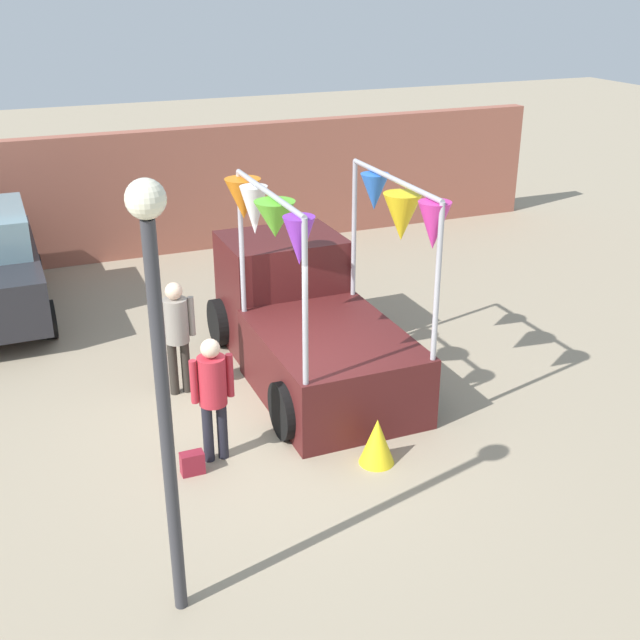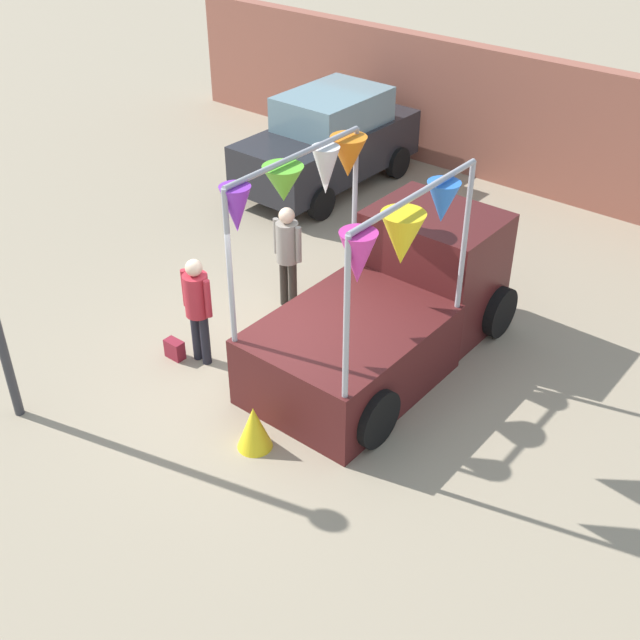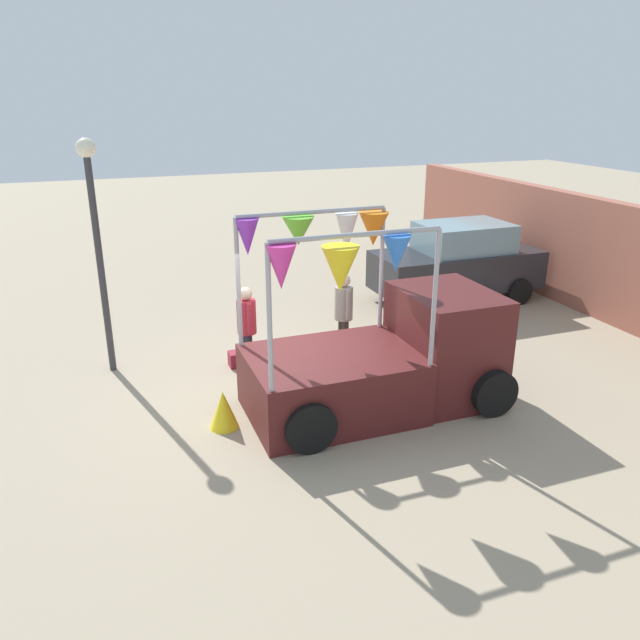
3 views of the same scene
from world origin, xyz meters
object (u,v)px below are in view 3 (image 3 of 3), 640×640
(handbag, at_px, (233,360))
(folded_kite_bundle_sunflower, at_px, (224,409))
(person_customer, at_px, (247,322))
(street_lamp, at_px, (96,226))
(parked_car, at_px, (458,262))
(person_vendor, at_px, (344,308))
(vendor_truck, at_px, (391,352))

(handbag, height_order, folded_kite_bundle_sunflower, folded_kite_bundle_sunflower)
(person_customer, relative_size, street_lamp, 0.39)
(parked_car, distance_m, street_lamp, 8.41)
(person_customer, bearing_deg, person_vendor, 90.04)
(handbag, relative_size, street_lamp, 0.07)
(vendor_truck, height_order, street_lamp, street_lamp)
(parked_car, xyz_separation_m, handbag, (2.03, -6.01, -0.80))
(person_vendor, bearing_deg, street_lamp, -103.45)
(person_vendor, xyz_separation_m, folded_kite_bundle_sunflower, (1.79, -2.68, -0.71))
(person_vendor, xyz_separation_m, handbag, (-0.35, -2.05, -0.87))
(street_lamp, bearing_deg, person_customer, 66.65)
(handbag, height_order, street_lamp, street_lamp)
(street_lamp, relative_size, folded_kite_bundle_sunflower, 6.84)
(person_customer, relative_size, person_vendor, 0.97)
(parked_car, height_order, person_vendor, parked_car)
(vendor_truck, height_order, handbag, vendor_truck)
(vendor_truck, relative_size, person_customer, 2.51)
(parked_car, relative_size, folded_kite_bundle_sunflower, 6.67)
(folded_kite_bundle_sunflower, bearing_deg, street_lamp, -152.10)
(vendor_truck, relative_size, folded_kite_bundle_sunflower, 6.78)
(vendor_truck, height_order, person_customer, vendor_truck)
(parked_car, distance_m, folded_kite_bundle_sunflower, 7.86)
(parked_car, bearing_deg, handbag, -71.37)
(person_vendor, distance_m, handbag, 2.26)
(person_vendor, height_order, handbag, person_vendor)
(vendor_truck, relative_size, parked_car, 1.02)
(person_customer, xyz_separation_m, handbag, (-0.35, -0.20, -0.83))
(vendor_truck, distance_m, street_lamp, 5.40)
(parked_car, relative_size, handbag, 14.29)
(handbag, relative_size, folded_kite_bundle_sunflower, 0.47)
(folded_kite_bundle_sunflower, bearing_deg, parked_car, 122.09)
(vendor_truck, xyz_separation_m, parked_car, (-4.29, 3.93, 0.06))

